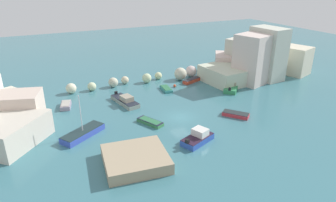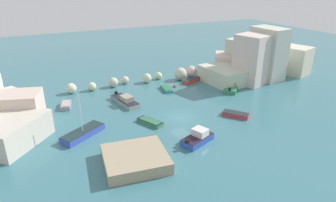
{
  "view_description": "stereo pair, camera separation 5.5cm",
  "coord_description": "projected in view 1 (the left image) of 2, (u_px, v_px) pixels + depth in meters",
  "views": [
    {
      "loc": [
        -18.92,
        -34.92,
        19.09
      ],
      "look_at": [
        0.0,
        4.17,
        1.0
      ],
      "focal_mm": 32.42,
      "sensor_mm": 36.0,
      "label": 1
    },
    {
      "loc": [
        -18.88,
        -34.94,
        19.09
      ],
      "look_at": [
        0.0,
        4.17,
        1.0
      ],
      "focal_mm": 32.42,
      "sensor_mm": 36.0,
      "label": 2
    }
  ],
  "objects": [
    {
      "name": "rock_breakwater",
      "position": [
        160.0,
        76.0,
        58.77
      ],
      "size": [
        31.45,
        4.4,
        2.41
      ],
      "color": "beige",
      "rests_on": "ground"
    },
    {
      "name": "moored_boat_1",
      "position": [
        166.0,
        89.0,
        54.23
      ],
      "size": [
        1.79,
        3.59,
        0.54
      ],
      "rotation": [
        0.0,
        0.0,
        1.46
      ],
      "color": "teal",
      "rests_on": "cove_water"
    },
    {
      "name": "moored_boat_3",
      "position": [
        198.0,
        138.0,
        37.27
      ],
      "size": [
        4.76,
        3.49,
        1.65
      ],
      "rotation": [
        0.0,
        0.0,
        0.38
      ],
      "color": "#2B50B3",
      "rests_on": "cove_water"
    },
    {
      "name": "moored_boat_6",
      "position": [
        192.0,
        80.0,
        58.27
      ],
      "size": [
        4.16,
        2.46,
        0.69
      ],
      "rotation": [
        0.0,
        0.0,
        0.35
      ],
      "color": "#C9402A",
      "rests_on": "cove_water"
    },
    {
      "name": "channel_buoy",
      "position": [
        175.0,
        86.0,
        55.67
      ],
      "size": [
        0.54,
        0.54,
        0.54
      ],
      "primitive_type": "sphere",
      "color": "#E04C28",
      "rests_on": "cove_water"
    },
    {
      "name": "moored_boat_2",
      "position": [
        231.0,
        87.0,
        54.25
      ],
      "size": [
        4.78,
        4.8,
        1.38
      ],
      "rotation": [
        0.0,
        0.0,
        0.79
      ],
      "color": "#328C55",
      "rests_on": "cove_water"
    },
    {
      "name": "moored_boat_7",
      "position": [
        66.0,
        105.0,
        47.17
      ],
      "size": [
        2.12,
        3.31,
        0.72
      ],
      "rotation": [
        0.0,
        0.0,
        1.33
      ],
      "color": "gray",
      "rests_on": "cove_water"
    },
    {
      "name": "moored_boat_4",
      "position": [
        125.0,
        101.0,
        48.46
      ],
      "size": [
        3.1,
        6.48,
        1.47
      ],
      "rotation": [
        0.0,
        0.0,
        4.9
      ],
      "color": "gray",
      "rests_on": "cove_water"
    },
    {
      "name": "moored_boat_8",
      "position": [
        150.0,
        122.0,
        41.97
      ],
      "size": [
        2.88,
        4.13,
        0.53
      ],
      "rotation": [
        0.0,
        0.0,
        2.01
      ],
      "color": "#3C834C",
      "rests_on": "cove_water"
    },
    {
      "name": "cove_water",
      "position": [
        180.0,
        117.0,
        43.96
      ],
      "size": [
        160.0,
        160.0,
        0.0
      ],
      "primitive_type": "plane",
      "color": "#3B747F",
      "rests_on": "ground"
    },
    {
      "name": "stone_dock",
      "position": [
        136.0,
        159.0,
        32.9
      ],
      "size": [
        7.5,
        7.22,
        1.29
      ],
      "primitive_type": "cube",
      "rotation": [
        0.0,
        0.0,
        -0.13
      ],
      "color": "tan",
      "rests_on": "ground"
    },
    {
      "name": "moored_boat_0",
      "position": [
        83.0,
        133.0,
        38.67
      ],
      "size": [
        6.09,
        4.86,
        5.64
      ],
      "rotation": [
        0.0,
        0.0,
        3.71
      ],
      "color": "#374FBB",
      "rests_on": "cove_water"
    },
    {
      "name": "cliff_headland_right",
      "position": [
        254.0,
        60.0,
        60.46
      ],
      "size": [
        23.24,
        15.03,
        10.0
      ],
      "color": "beige",
      "rests_on": "ground"
    },
    {
      "name": "moored_boat_5",
      "position": [
        236.0,
        114.0,
        44.18
      ],
      "size": [
        3.45,
        3.84,
        0.6
      ],
      "rotation": [
        0.0,
        0.0,
        5.38
      ],
      "color": "#C8333D",
      "rests_on": "cove_water"
    }
  ]
}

